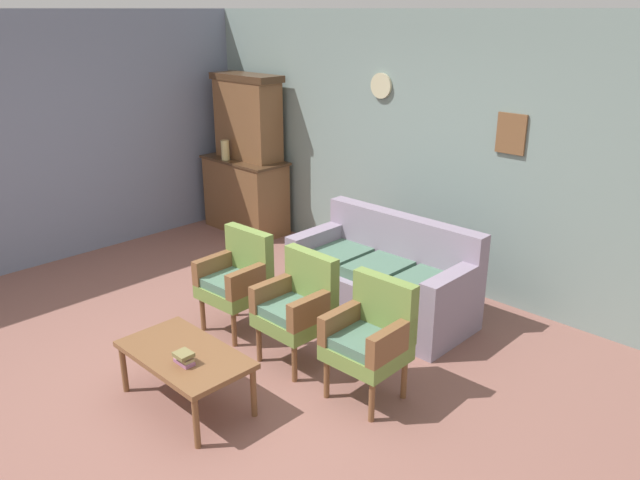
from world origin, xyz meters
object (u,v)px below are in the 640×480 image
armchair_by_doorway (237,277)px  book_stack_on_table (184,358)px  vase_on_cabinet (225,150)px  armchair_near_cabinet (298,304)px  floral_couch (383,280)px  coffee_table (185,358)px  side_cabinet (246,195)px  armchair_near_couch_end (371,335)px

armchair_by_doorway → book_stack_on_table: (0.76, -1.06, -0.03)m
vase_on_cabinet → armchair_near_cabinet: bearing=-28.1°
book_stack_on_table → floral_couch: bearing=90.9°
vase_on_cabinet → armchair_near_cabinet: vase_on_cabinet is taller
vase_on_cabinet → coffee_table: bearing=-42.3°
armchair_by_doorway → coffee_table: 1.17m
floral_couch → armchair_by_doorway: same height
coffee_table → armchair_by_doorway: bearing=122.8°
floral_couch → armchair_by_doorway: 1.36m
vase_on_cabinet → book_stack_on_table: 3.99m
floral_couch → coffee_table: 2.12m
vase_on_cabinet → armchair_by_doorway: (2.17, -1.57, -0.55)m
armchair_near_cabinet → book_stack_on_table: bearing=-90.7°
side_cabinet → coffee_table: size_ratio=1.16×
armchair_near_couch_end → book_stack_on_table: size_ratio=5.61×
coffee_table → side_cabinet: bearing=134.3°
side_cabinet → book_stack_on_table: size_ratio=7.19×
vase_on_cabinet → coffee_table: (2.80, -2.55, -0.68)m
armchair_near_couch_end → coffee_table: bearing=-131.1°
armchair_by_doorway → coffee_table: armchair_by_doorway is taller
coffee_table → armchair_near_cabinet: bearing=81.9°
armchair_near_couch_end → book_stack_on_table: bearing=-124.4°
floral_couch → armchair_near_couch_end: bearing=-55.0°
vase_on_cabinet → coffee_table: size_ratio=0.24×
vase_on_cabinet → book_stack_on_table: bearing=-42.0°
vase_on_cabinet → book_stack_on_table: size_ratio=1.52×
side_cabinet → armchair_by_doorway: (2.04, -1.76, 0.03)m
vase_on_cabinet → side_cabinet: bearing=54.8°
coffee_table → armchair_near_couch_end: bearing=48.9°
side_cabinet → vase_on_cabinet: vase_on_cabinet is taller
vase_on_cabinet → armchair_by_doorway: bearing=-35.9°
book_stack_on_table → armchair_by_doorway: bearing=125.4°
vase_on_cabinet → armchair_near_couch_end: 4.03m
book_stack_on_table → armchair_near_cabinet: bearing=89.3°
vase_on_cabinet → armchair_near_couch_end: bearing=-22.8°
side_cabinet → armchair_near_couch_end: side_cabinet is taller
side_cabinet → armchair_near_cabinet: 3.32m
armchair_near_cabinet → armchair_near_couch_end: (0.73, 0.02, 0.00)m
book_stack_on_table → coffee_table: bearing=146.0°
floral_couch → armchair_near_couch_end: size_ratio=1.91×
floral_couch → armchair_by_doorway: (-0.72, -1.14, 0.17)m
armchair_by_doorway → book_stack_on_table: armchair_by_doorway is taller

